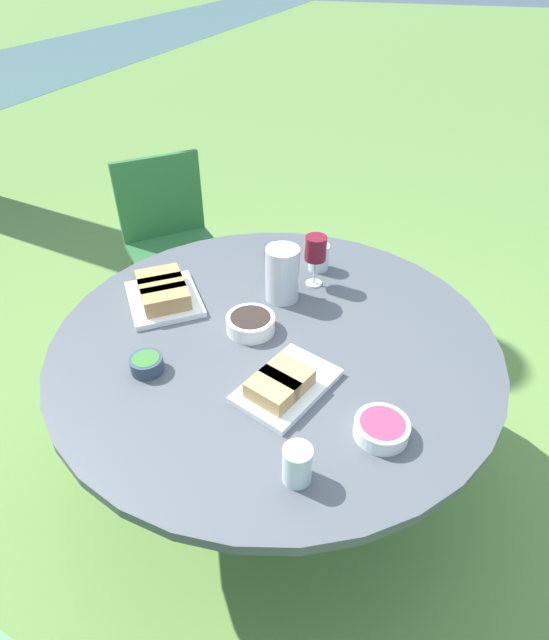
# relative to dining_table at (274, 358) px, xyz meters

# --- Properties ---
(ground_plane) EXTENTS (40.00, 40.00, 0.00)m
(ground_plane) POSITION_rel_dining_table_xyz_m (0.00, 0.00, -0.61)
(ground_plane) COLOR #668E42
(dining_table) EXTENTS (1.43, 1.43, 0.71)m
(dining_table) POSITION_rel_dining_table_xyz_m (0.00, 0.00, 0.00)
(dining_table) COLOR #4C4C51
(dining_table) RESTS_ON ground_plane
(chair_near_left) EXTENTS (0.61, 0.61, 0.89)m
(chair_near_left) POSITION_rel_dining_table_xyz_m (0.84, 0.84, -0.08)
(chair_near_left) COLOR #2D6B38
(chair_near_left) RESTS_ON ground_plane
(water_pitcher) EXTENTS (0.13, 0.12, 0.20)m
(water_pitcher) POSITION_rel_dining_table_xyz_m (0.21, 0.04, 0.20)
(water_pitcher) COLOR silver
(water_pitcher) RESTS_ON dining_table
(wine_glass) EXTENTS (0.08, 0.08, 0.19)m
(wine_glass) POSITION_rel_dining_table_xyz_m (0.33, -0.04, 0.24)
(wine_glass) COLOR silver
(wine_glass) RESTS_ON dining_table
(platter_bread_main) EXTENTS (0.34, 0.28, 0.07)m
(platter_bread_main) POSITION_rel_dining_table_xyz_m (-0.24, -0.10, 0.13)
(platter_bread_main) COLOR white
(platter_bread_main) RESTS_ON dining_table
(platter_charcuterie) EXTENTS (0.37, 0.36, 0.08)m
(platter_charcuterie) POSITION_rel_dining_table_xyz_m (0.06, 0.43, 0.14)
(platter_charcuterie) COLOR white
(platter_charcuterie) RESTS_ON dining_table
(bowl_fries) EXTENTS (0.10, 0.10, 0.04)m
(bowl_fries) POSITION_rel_dining_table_xyz_m (0.49, 0.15, 0.12)
(bowl_fries) COLOR #334256
(bowl_fries) RESTS_ON dining_table
(bowl_salad) EXTENTS (0.10, 0.10, 0.05)m
(bowl_salad) POSITION_rel_dining_table_xyz_m (-0.27, 0.30, 0.13)
(bowl_salad) COLOR #334256
(bowl_salad) RESTS_ON dining_table
(bowl_olives) EXTENTS (0.16, 0.16, 0.05)m
(bowl_olives) POSITION_rel_dining_table_xyz_m (-0.00, 0.08, 0.13)
(bowl_olives) COLOR white
(bowl_olives) RESTS_ON dining_table
(bowl_dip_red) EXTENTS (0.14, 0.14, 0.05)m
(bowl_dip_red) POSITION_rel_dining_table_xyz_m (-0.30, -0.39, 0.13)
(bowl_dip_red) COLOR white
(bowl_dip_red) RESTS_ON dining_table
(cup_water_near) EXTENTS (0.07, 0.07, 0.10)m
(cup_water_near) POSITION_rel_dining_table_xyz_m (-0.50, -0.22, 0.15)
(cup_water_near) COLOR silver
(cup_water_near) RESTS_ON dining_table
(cup_water_far) EXTENTS (0.08, 0.08, 0.10)m
(cup_water_far) POSITION_rel_dining_table_xyz_m (0.44, -0.03, 0.15)
(cup_water_far) COLOR silver
(cup_water_far) RESTS_ON dining_table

